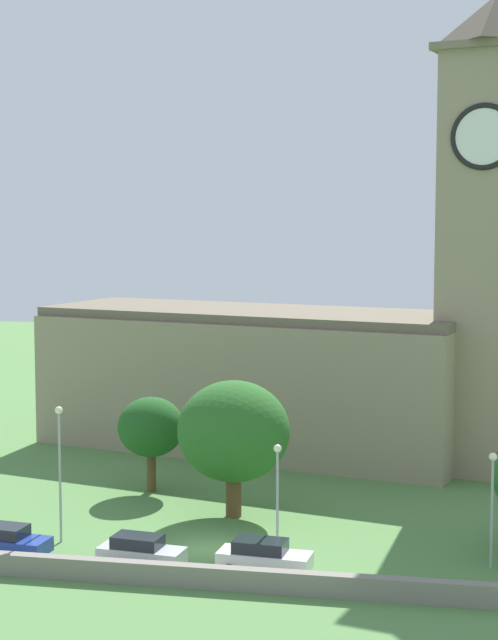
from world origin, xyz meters
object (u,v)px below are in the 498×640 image
object	(u,v)px
car_blue	(5,541)
streetlamp_central	(277,480)
streetlamp_west_mid	(60,453)
car_silver	(141,552)
car_white	(263,556)
tree_riverside_east	(234,432)
church	(308,346)
tree_riverside_west	(151,427)
streetlamp_east_mid	(492,490)

from	to	relation	value
car_blue	streetlamp_central	world-z (taller)	streetlamp_central
car_blue	streetlamp_west_mid	world-z (taller)	streetlamp_west_mid
car_silver	car_white	distance (m)	6.44
streetlamp_central	tree_riverside_east	xyz separation A→B (m)	(-3.82, 6.81, 1.10)
church	car_silver	distance (m)	29.59
church	tree_riverside_west	xyz separation A→B (m)	(-8.67, -13.45, -3.96)
car_white	tree_riverside_east	bearing A→B (deg)	110.20
streetlamp_east_mid	car_silver	bearing A→B (deg)	-168.93
streetlamp_west_mid	streetlamp_east_mid	xyz separation A→B (m)	(23.61, 0.14, -0.94)
car_silver	tree_riverside_west	world-z (taller)	tree_riverside_west
tree_riverside_west	tree_riverside_east	bearing A→B (deg)	-35.31
streetlamp_west_mid	tree_riverside_east	bearing A→B (deg)	38.37
church	streetlamp_central	bearing A→B (deg)	-86.09
tree_riverside_west	car_silver	bearing A→B (deg)	-75.95
car_blue	tree_riverside_east	distance (m)	15.03
car_silver	car_white	world-z (taller)	car_white
car_silver	church	bearing A→B (deg)	80.00
streetlamp_east_mid	streetlamp_central	bearing A→B (deg)	-179.02
tree_riverside_west	tree_riverside_east	xyz separation A→B (m)	(6.55, -4.64, 0.93)
car_blue	streetlamp_west_mid	xyz separation A→B (m)	(2.02, 3.01, 4.22)
car_blue	tree_riverside_west	xyz separation A→B (m)	(4.00, 14.41, 3.45)
car_blue	streetlamp_east_mid	distance (m)	26.03
car_silver	streetlamp_central	bearing A→B (deg)	26.44
streetlamp_east_mid	tree_riverside_west	xyz separation A→B (m)	(-21.63, 11.25, 0.17)
streetlamp_central	car_white	bearing A→B (deg)	-94.75
car_blue	car_white	size ratio (longest dim) A/B	1.00
car_white	tree_riverside_west	size ratio (longest dim) A/B	0.78
tree_riverside_west	tree_riverside_east	distance (m)	8.08
car_white	streetlamp_west_mid	bearing A→B (deg)	166.26
streetlamp_central	streetlamp_east_mid	xyz separation A→B (m)	(11.26, 0.19, -0.00)
car_silver	streetlamp_central	world-z (taller)	streetlamp_central
car_silver	car_blue	bearing A→B (deg)	177.34
car_blue	tree_riverside_east	world-z (taller)	tree_riverside_east
streetlamp_west_mid	streetlamp_east_mid	size ratio (longest dim) A/B	1.27
car_silver	car_white	bearing A→B (deg)	3.63
car_blue	streetlamp_central	size ratio (longest dim) A/B	0.81
car_white	streetlamp_central	size ratio (longest dim) A/B	0.81
tree_riverside_west	tree_riverside_east	world-z (taller)	tree_riverside_east
streetlamp_west_mid	tree_riverside_east	size ratio (longest dim) A/B	0.92
streetlamp_east_mid	church	bearing A→B (deg)	117.68
tree_riverside_west	church	bearing A→B (deg)	57.20
streetlamp_central	tree_riverside_east	size ratio (longest dim) A/B	0.73
streetlamp_west_mid	tree_riverside_west	bearing A→B (deg)	80.13
car_silver	tree_riverside_east	world-z (taller)	tree_riverside_east
streetlamp_east_mid	tree_riverside_east	bearing A→B (deg)	156.31
church	tree_riverside_east	bearing A→B (deg)	-96.67
car_white	streetlamp_central	distance (m)	4.39
car_white	streetlamp_east_mid	bearing A→B (deg)	15.09
church	car_blue	bearing A→B (deg)	-114.46
car_blue	car_white	distance (m)	14.13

